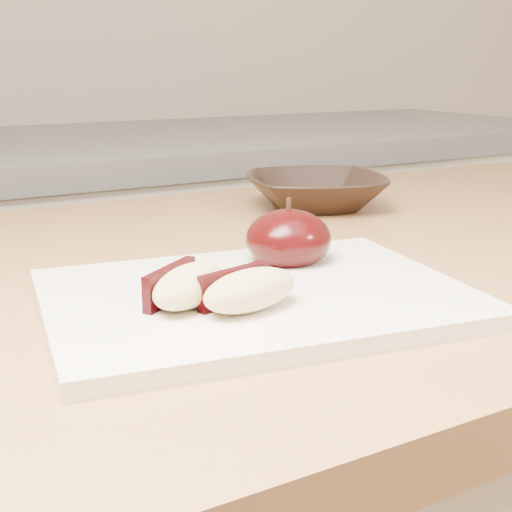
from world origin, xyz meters
TOP-DOWN VIEW (x-y plane):
  - cutting_board at (0.07, 0.38)m, footprint 0.33×0.26m
  - apple_half at (0.13, 0.44)m, footprint 0.09×0.09m
  - apple_wedge_a at (0.01, 0.38)m, footprint 0.08×0.07m
  - apple_wedge_b at (0.04, 0.35)m, footprint 0.08×0.05m
  - bowl at (0.31, 0.65)m, footprint 0.21×0.21m

SIDE VIEW (x-z plane):
  - cutting_board at x=0.07m, z-range 0.90..0.91m
  - bowl at x=0.31m, z-range 0.90..0.94m
  - apple_wedge_a at x=0.01m, z-range 0.91..0.94m
  - apple_wedge_b at x=0.04m, z-range 0.91..0.94m
  - apple_half at x=0.13m, z-range 0.90..0.96m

